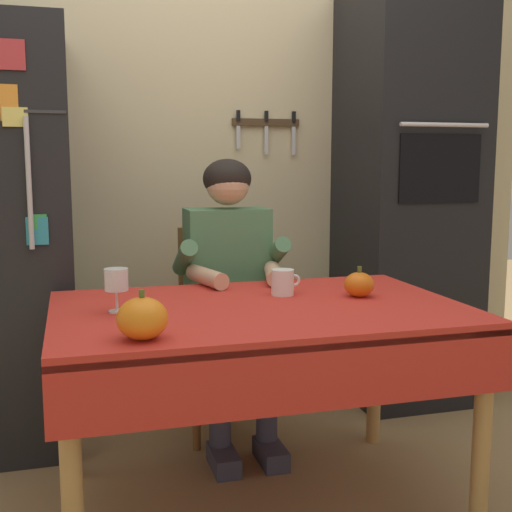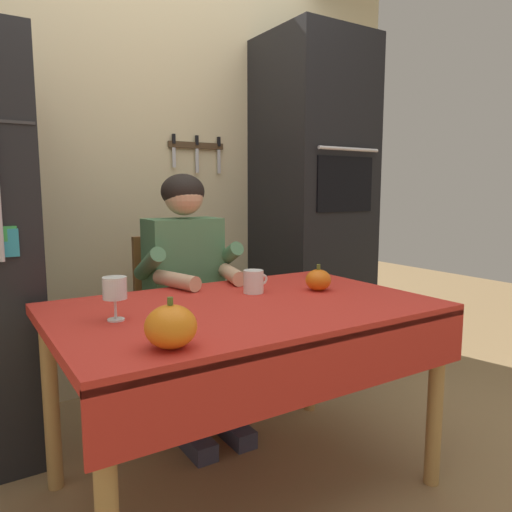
{
  "view_description": "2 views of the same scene",
  "coord_description": "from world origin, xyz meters",
  "views": [
    {
      "loc": [
        -0.61,
        -2.02,
        1.23
      ],
      "look_at": [
        0.04,
        0.28,
        0.89
      ],
      "focal_mm": 45.87,
      "sensor_mm": 36.0,
      "label": 1
    },
    {
      "loc": [
        -0.92,
        -1.43,
        1.17
      ],
      "look_at": [
        0.12,
        0.21,
        0.9
      ],
      "focal_mm": 33.93,
      "sensor_mm": 36.0,
      "label": 2
    }
  ],
  "objects": [
    {
      "name": "dining_table",
      "position": [
        0.0,
        0.08,
        0.66
      ],
      "size": [
        1.4,
        0.9,
        0.74
      ],
      "color": "tan",
      "rests_on": "ground"
    },
    {
      "name": "seated_person",
      "position": [
        0.04,
        0.68,
        0.74
      ],
      "size": [
        0.47,
        0.55,
        1.25
      ],
      "color": "#38384C",
      "rests_on": "ground"
    },
    {
      "name": "back_wall_assembly",
      "position": [
        0.05,
        1.35,
        1.3
      ],
      "size": [
        3.7,
        0.13,
        2.6
      ],
      "color": "beige",
      "rests_on": "ground"
    },
    {
      "name": "wall_oven",
      "position": [
        1.05,
        1.0,
        1.05
      ],
      "size": [
        0.6,
        0.64,
        2.1
      ],
      "color": "black",
      "rests_on": "ground"
    },
    {
      "name": "coffee_mug",
      "position": [
        0.14,
        0.25,
        0.79
      ],
      "size": [
        0.11,
        0.08,
        0.1
      ],
      "color": "white",
      "rests_on": "dining_table"
    },
    {
      "name": "pumpkin_large",
      "position": [
        0.39,
        0.14,
        0.79
      ],
      "size": [
        0.11,
        0.11,
        0.11
      ],
      "color": "orange",
      "rests_on": "dining_table"
    },
    {
      "name": "wine_glass",
      "position": [
        -0.48,
        0.13,
        0.84
      ],
      "size": [
        0.08,
        0.08,
        0.15
      ],
      "color": "white",
      "rests_on": "dining_table"
    },
    {
      "name": "chair_behind_person",
      "position": [
        0.04,
        0.87,
        0.51
      ],
      "size": [
        0.4,
        0.4,
        0.93
      ],
      "color": "brown",
      "rests_on": "ground"
    },
    {
      "name": "pumpkin_medium",
      "position": [
        -0.43,
        -0.23,
        0.8
      ],
      "size": [
        0.14,
        0.14,
        0.14
      ],
      "color": "orange",
      "rests_on": "dining_table"
    }
  ]
}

